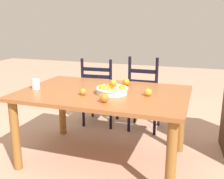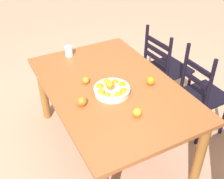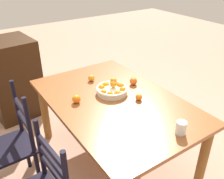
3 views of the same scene
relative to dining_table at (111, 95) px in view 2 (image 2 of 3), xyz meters
name	(u,v)px [view 2 (image 2 of 3)]	position (x,y,z in m)	size (l,w,h in m)	color
ground_plane	(111,144)	(0.00, 0.00, -0.62)	(12.00, 12.00, 0.00)	tan
dining_table	(111,95)	(0.00, 0.00, 0.00)	(1.61, 1.05, 0.73)	brown
chair_near_window	(202,96)	(0.22, 0.89, -0.17)	(0.39, 0.39, 0.97)	black
chair_by_cabinet	(165,68)	(-0.39, 0.90, -0.18)	(0.47, 0.47, 0.92)	black
fruit_bowl	(112,90)	(0.11, -0.05, 0.14)	(0.30, 0.30, 0.14)	silver
orange_loose_0	(137,112)	(0.44, -0.01, 0.14)	(0.07, 0.07, 0.07)	orange
orange_loose_1	(151,81)	(0.14, 0.31, 0.14)	(0.07, 0.07, 0.07)	orange
orange_loose_2	(86,80)	(-0.13, -0.18, 0.13)	(0.06, 0.06, 0.06)	orange
orange_loose_3	(82,101)	(0.13, -0.33, 0.14)	(0.08, 0.08, 0.08)	orange
drinking_glass	(69,51)	(-0.67, -0.13, 0.16)	(0.08, 0.08, 0.10)	silver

